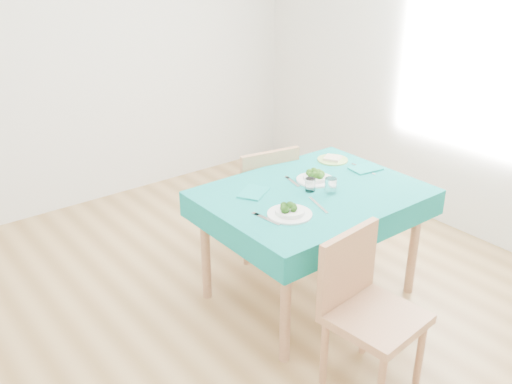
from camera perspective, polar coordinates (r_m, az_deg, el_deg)
room_shell at (r=3.11m, az=0.00°, el=8.37°), size 4.02×4.52×2.73m
table at (r=3.71m, az=5.48°, el=-5.24°), size 1.32×1.00×0.76m
chair_near at (r=2.96m, az=12.09°, el=-10.41°), size 0.48×0.52×1.09m
chair_far at (r=4.18m, az=0.03°, el=1.17°), size 0.52×0.56×1.12m
bowl_near at (r=3.21m, az=3.40°, el=-1.70°), size 0.26×0.26×0.08m
bowl_far at (r=3.67m, az=5.98°, el=1.66°), size 0.25×0.25×0.07m
fork_near at (r=3.17m, az=1.13°, el=-2.74°), size 0.05×0.20×0.00m
knife_near at (r=3.36m, az=6.25°, el=-1.30°), size 0.09×0.23×0.00m
fork_far at (r=3.65m, az=3.70°, el=1.03°), size 0.06×0.17×0.00m
knife_far at (r=3.91m, az=10.69°, el=2.27°), size 0.04×0.23×0.00m
napkin_near at (r=3.49m, az=-0.26°, el=-0.05°), size 0.25×0.22×0.01m
napkin_far at (r=3.91m, az=10.90°, el=2.31°), size 0.22×0.17×0.01m
tumbler_center at (r=3.52m, az=5.43°, el=0.73°), size 0.06×0.06×0.08m
tumbler_side at (r=3.51m, az=7.48°, el=0.63°), size 0.07×0.07×0.10m
side_plate at (r=4.03m, az=7.67°, el=3.21°), size 0.21×0.21×0.01m
bread_slice at (r=4.03m, az=7.68°, el=3.39°), size 0.15×0.15×0.02m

